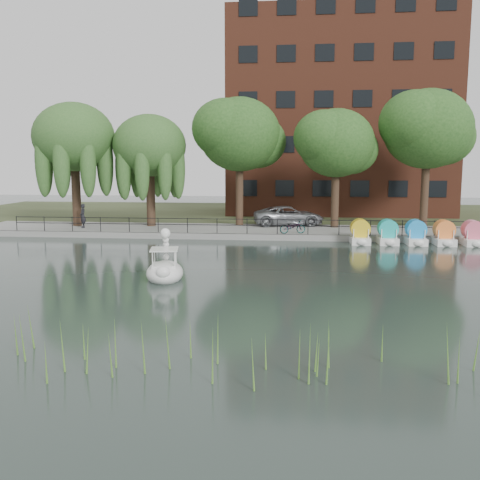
% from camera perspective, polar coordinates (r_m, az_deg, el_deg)
% --- Properties ---
extents(ground_plane, '(120.00, 120.00, 0.00)m').
position_cam_1_polar(ground_plane, '(22.42, -2.34, -4.72)').
color(ground_plane, '#38473F').
extents(promenade, '(40.00, 6.00, 0.40)m').
position_cam_1_polar(promenade, '(38.06, 1.13, 0.93)').
color(promenade, gray).
rests_on(promenade, ground_plane).
extents(kerb, '(40.00, 0.25, 0.40)m').
position_cam_1_polar(kerb, '(35.15, 0.72, 0.33)').
color(kerb, gray).
rests_on(kerb, ground_plane).
extents(land_strip, '(60.00, 22.00, 0.36)m').
position_cam_1_polar(land_strip, '(51.94, 2.43, 2.85)').
color(land_strip, '#47512D').
rests_on(land_strip, ground_plane).
extents(railing, '(32.00, 0.05, 1.00)m').
position_cam_1_polar(railing, '(35.23, 0.75, 1.89)').
color(railing, black).
rests_on(railing, promenade).
extents(apartment_building, '(20.00, 10.07, 18.00)m').
position_cam_1_polar(apartment_building, '(51.91, 10.43, 12.87)').
color(apartment_building, '#4C1E16').
rests_on(apartment_building, land_strip).
extents(willow_left, '(5.88, 5.88, 9.01)m').
position_cam_1_polar(willow_left, '(41.45, -17.31, 10.40)').
color(willow_left, '#473323').
rests_on(willow_left, promenade).
extents(willow_mid, '(5.32, 5.32, 8.15)m').
position_cam_1_polar(willow_mid, '(40.09, -9.63, 9.85)').
color(willow_mid, '#473323').
rests_on(willow_mid, promenade).
extents(broadleaf_center, '(6.00, 6.00, 9.25)m').
position_cam_1_polar(broadleaf_center, '(39.89, -0.06, 11.14)').
color(broadleaf_center, '#473323').
rests_on(broadleaf_center, promenade).
extents(broadleaf_right, '(5.40, 5.40, 8.32)m').
position_cam_1_polar(broadleaf_right, '(39.25, 10.24, 10.08)').
color(broadleaf_right, '#473323').
rests_on(broadleaf_right, promenade).
extents(broadleaf_far, '(6.30, 6.30, 9.71)m').
position_cam_1_polar(broadleaf_far, '(41.26, 19.39, 11.06)').
color(broadleaf_far, '#473323').
rests_on(broadleaf_far, promenade).
extents(minivan, '(3.74, 6.34, 1.66)m').
position_cam_1_polar(minivan, '(40.05, 5.22, 2.74)').
color(minivan, gray).
rests_on(minivan, promenade).
extents(bicycle, '(1.02, 1.82, 1.00)m').
position_cam_1_polar(bicycle, '(35.46, 5.62, 1.50)').
color(bicycle, gray).
rests_on(bicycle, promenade).
extents(pedestrian, '(0.83, 0.86, 1.98)m').
position_cam_1_polar(pedestrian, '(40.05, -16.43, 2.67)').
color(pedestrian, black).
rests_on(pedestrian, promenade).
extents(swan_boat, '(2.01, 2.77, 2.14)m').
position_cam_1_polar(swan_boat, '(23.49, -8.02, -3.03)').
color(swan_boat, white).
rests_on(swan_boat, ground_plane).
extents(pedal_boat_row, '(11.35, 1.70, 1.40)m').
position_cam_1_polar(pedal_boat_row, '(35.31, 20.93, 0.49)').
color(pedal_boat_row, white).
rests_on(pedal_boat_row, ground_plane).
extents(reed_bank, '(24.00, 2.40, 1.20)m').
position_cam_1_polar(reed_bank, '(12.95, 0.41, -11.71)').
color(reed_bank, '#669938').
rests_on(reed_bank, ground_plane).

